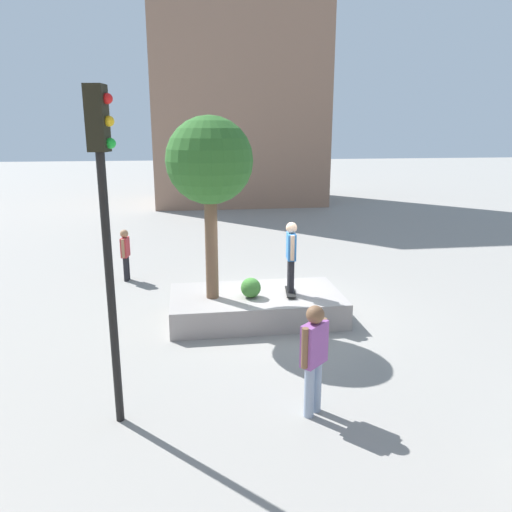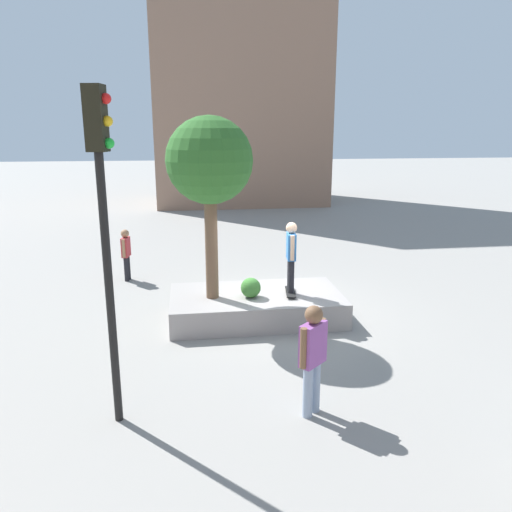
{
  "view_description": "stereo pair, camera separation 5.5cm",
  "coord_description": "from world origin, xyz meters",
  "px_view_note": "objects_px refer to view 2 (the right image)",
  "views": [
    {
      "loc": [
        2.11,
        10.93,
        4.29
      ],
      "look_at": [
        0.55,
        0.21,
        1.49
      ],
      "focal_mm": 34.67,
      "sensor_mm": 36.0,
      "label": 1
    },
    {
      "loc": [
        2.05,
        10.94,
        4.29
      ],
      "look_at": [
        0.55,
        0.21,
        1.49
      ],
      "focal_mm": 34.67,
      "sensor_mm": 36.0,
      "label": 2
    }
  ],
  "objects_px": {
    "skateboard": "(290,292)",
    "skateboarder": "(291,252)",
    "traffic_light_corner": "(103,205)",
    "pedestrian_crossing": "(126,251)",
    "planter_ledge": "(256,306)",
    "passerby_with_bag": "(313,353)",
    "plaza_tree": "(210,163)"
  },
  "relations": [
    {
      "from": "skateboarder",
      "to": "traffic_light_corner",
      "type": "distance_m",
      "value": 5.31
    },
    {
      "from": "plaza_tree",
      "to": "skateboard",
      "type": "height_order",
      "value": "plaza_tree"
    },
    {
      "from": "plaza_tree",
      "to": "pedestrian_crossing",
      "type": "bearing_deg",
      "value": -57.19
    },
    {
      "from": "plaza_tree",
      "to": "passerby_with_bag",
      "type": "relative_size",
      "value": 2.25
    },
    {
      "from": "traffic_light_corner",
      "to": "passerby_with_bag",
      "type": "relative_size",
      "value": 2.73
    },
    {
      "from": "skateboarder",
      "to": "traffic_light_corner",
      "type": "bearing_deg",
      "value": 47.39
    },
    {
      "from": "passerby_with_bag",
      "to": "pedestrian_crossing",
      "type": "bearing_deg",
      "value": -64.58
    },
    {
      "from": "traffic_light_corner",
      "to": "planter_ledge",
      "type": "bearing_deg",
      "value": -124.32
    },
    {
      "from": "skateboard",
      "to": "traffic_light_corner",
      "type": "xyz_separation_m",
      "value": [
        3.41,
        3.7,
        2.63
      ]
    },
    {
      "from": "plaza_tree",
      "to": "skateboard",
      "type": "distance_m",
      "value": 3.44
    },
    {
      "from": "planter_ledge",
      "to": "skateboard",
      "type": "height_order",
      "value": "skateboard"
    },
    {
      "from": "traffic_light_corner",
      "to": "skateboarder",
      "type": "bearing_deg",
      "value": -132.61
    },
    {
      "from": "pedestrian_crossing",
      "to": "planter_ledge",
      "type": "bearing_deg",
      "value": 133.75
    },
    {
      "from": "plaza_tree",
      "to": "skateboard",
      "type": "relative_size",
      "value": 4.84
    },
    {
      "from": "planter_ledge",
      "to": "skateboarder",
      "type": "relative_size",
      "value": 2.44
    },
    {
      "from": "skateboarder",
      "to": "traffic_light_corner",
      "type": "height_order",
      "value": "traffic_light_corner"
    },
    {
      "from": "skateboarder",
      "to": "pedestrian_crossing",
      "type": "height_order",
      "value": "skateboarder"
    },
    {
      "from": "plaza_tree",
      "to": "skateboarder",
      "type": "relative_size",
      "value": 2.47
    },
    {
      "from": "plaza_tree",
      "to": "passerby_with_bag",
      "type": "distance_m",
      "value": 4.91
    },
    {
      "from": "skateboard",
      "to": "skateboarder",
      "type": "distance_m",
      "value": 0.95
    },
    {
      "from": "plaza_tree",
      "to": "traffic_light_corner",
      "type": "distance_m",
      "value": 4.09
    },
    {
      "from": "planter_ledge",
      "to": "traffic_light_corner",
      "type": "bearing_deg",
      "value": 55.68
    },
    {
      "from": "skateboard",
      "to": "plaza_tree",
      "type": "bearing_deg",
      "value": -1.25
    },
    {
      "from": "plaza_tree",
      "to": "traffic_light_corner",
      "type": "relative_size",
      "value": 0.82
    },
    {
      "from": "passerby_with_bag",
      "to": "skateboard",
      "type": "bearing_deg",
      "value": -97.11
    },
    {
      "from": "plaza_tree",
      "to": "pedestrian_crossing",
      "type": "xyz_separation_m",
      "value": [
        2.29,
        -3.55,
        -2.72
      ]
    },
    {
      "from": "skateboard",
      "to": "traffic_light_corner",
      "type": "relative_size",
      "value": 0.17
    },
    {
      "from": "skateboard",
      "to": "skateboarder",
      "type": "height_order",
      "value": "skateboarder"
    },
    {
      "from": "skateboarder",
      "to": "traffic_light_corner",
      "type": "relative_size",
      "value": 0.33
    },
    {
      "from": "pedestrian_crossing",
      "to": "traffic_light_corner",
      "type": "bearing_deg",
      "value": 95.21
    },
    {
      "from": "plaza_tree",
      "to": "skateboard",
      "type": "xyz_separation_m",
      "value": [
        -1.78,
        0.04,
        -2.94
      ]
    },
    {
      "from": "traffic_light_corner",
      "to": "passerby_with_bag",
      "type": "distance_m",
      "value": 3.7
    }
  ]
}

